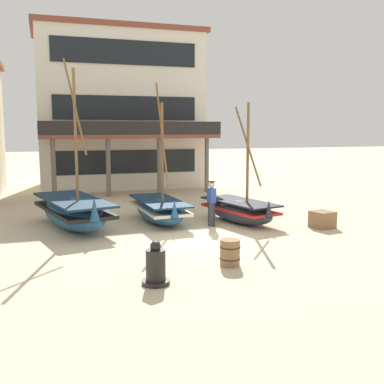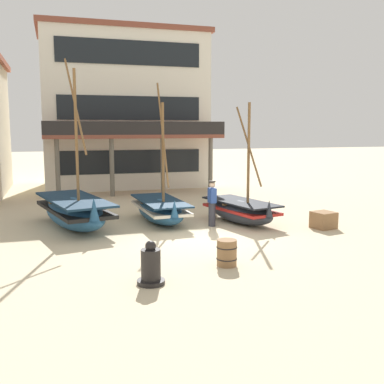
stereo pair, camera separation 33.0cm
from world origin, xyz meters
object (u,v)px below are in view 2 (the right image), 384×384
at_px(capstan_winch, 151,267).
at_px(cargo_crate, 324,220).
at_px(fishing_boat_near_left, 241,210).
at_px(fishing_boat_centre_large, 74,211).
at_px(fisherman_by_hull, 212,204).
at_px(fishing_boat_far_right, 160,209).
at_px(wooden_barrel, 227,253).
at_px(harbor_building_main, 124,110).

bearing_deg(capstan_winch, cargo_crate, 29.18).
height_order(fishing_boat_near_left, fishing_boat_centre_large, fishing_boat_centre_large).
bearing_deg(fishing_boat_near_left, capstan_winch, -129.21).
distance_m(fisherman_by_hull, capstan_winch, 6.51).
relative_size(fishing_boat_centre_large, capstan_winch, 5.87).
xyz_separation_m(capstan_winch, cargo_crate, (7.18, 4.01, -0.11)).
distance_m(fishing_boat_far_right, wooden_barrel, 6.03).
bearing_deg(fishing_boat_near_left, cargo_crate, -35.23).
distance_m(fishing_boat_centre_large, cargo_crate, 9.03).
xyz_separation_m(fishing_boat_near_left, cargo_crate, (2.48, -1.75, -0.18)).
height_order(fishing_boat_near_left, wooden_barrel, fishing_boat_near_left).
xyz_separation_m(fishing_boat_centre_large, fishing_boat_far_right, (3.20, 0.05, -0.11)).
bearing_deg(harbor_building_main, fishing_boat_far_right, -92.18).
bearing_deg(wooden_barrel, fisherman_by_hull, 75.18).
height_order(wooden_barrel, harbor_building_main, harbor_building_main).
xyz_separation_m(cargo_crate, harbor_building_main, (-4.95, 14.52, 4.41)).
xyz_separation_m(capstan_winch, wooden_barrel, (2.19, 0.80, -0.06)).
xyz_separation_m(fishing_boat_near_left, wooden_barrel, (-2.50, -4.96, -0.14)).
distance_m(fishing_boat_centre_large, wooden_barrel, 6.97).
height_order(fishing_boat_far_right, capstan_winch, fishing_boat_far_right).
xyz_separation_m(fishing_boat_centre_large, wooden_barrel, (3.61, -5.96, -0.26)).
bearing_deg(fishing_boat_far_right, fisherman_by_hull, -38.33).
bearing_deg(fishing_boat_far_right, wooden_barrel, -86.11).
height_order(fishing_boat_far_right, harbor_building_main, harbor_building_main).
relative_size(fishing_boat_centre_large, wooden_barrel, 8.64).
height_order(fisherman_by_hull, harbor_building_main, harbor_building_main).
relative_size(capstan_winch, cargo_crate, 1.42).
xyz_separation_m(fishing_boat_near_left, capstan_winch, (-4.70, -5.76, -0.07)).
bearing_deg(cargo_crate, harbor_building_main, 108.81).
bearing_deg(cargo_crate, capstan_winch, -150.82).
height_order(fishing_boat_centre_large, cargo_crate, fishing_boat_centre_large).
xyz_separation_m(fishing_boat_centre_large, harbor_building_main, (3.65, 11.77, 4.10)).
height_order(fishing_boat_far_right, fisherman_by_hull, fishing_boat_far_right).
bearing_deg(cargo_crate, fisherman_by_hull, 158.16).
relative_size(fisherman_by_hull, wooden_barrel, 2.41).
bearing_deg(fisherman_by_hull, cargo_crate, -21.84).
relative_size(fisherman_by_hull, capstan_winch, 1.64).
bearing_deg(fishing_boat_near_left, fishing_boat_centre_large, 170.66).
bearing_deg(fishing_boat_centre_large, wooden_barrel, -58.82).
relative_size(fishing_boat_near_left, fishing_boat_centre_large, 0.75).
bearing_deg(fisherman_by_hull, fishing_boat_far_right, 141.67).
bearing_deg(wooden_barrel, fishing_boat_centre_large, 121.18).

